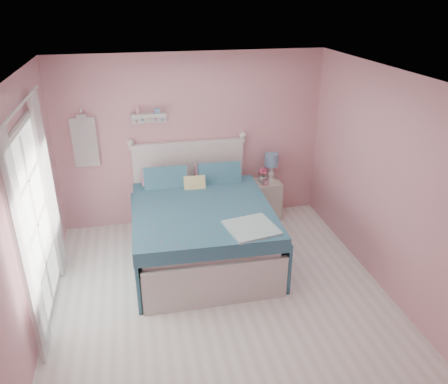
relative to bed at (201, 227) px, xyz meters
name	(u,v)px	position (x,y,z in m)	size (l,w,h in m)	color
floor	(223,304)	(0.08, -1.12, -0.43)	(4.50, 4.50, 0.00)	silver
room_shell	(223,181)	(0.08, -1.12, 1.16)	(4.50, 4.50, 4.50)	pink
bed	(201,227)	(0.00, 0.00, 0.00)	(1.82, 2.28, 1.31)	silver
nightstand	(266,199)	(1.21, 0.90, -0.12)	(0.43, 0.42, 0.62)	beige
table_lamp	(271,162)	(1.29, 0.96, 0.49)	(0.22, 0.22, 0.44)	white
vase	(263,178)	(1.14, 0.90, 0.26)	(0.13, 0.13, 0.14)	silver
teacup	(265,182)	(1.15, 0.78, 0.23)	(0.11, 0.11, 0.08)	#CB889A
roses	(263,172)	(1.14, 0.90, 0.37)	(0.14, 0.11, 0.12)	#E24D7A
wall_shelf	(149,116)	(-0.55, 1.07, 1.31)	(0.50, 0.15, 0.25)	silver
hanging_dress	(85,142)	(-1.48, 1.06, 0.97)	(0.34, 0.03, 0.72)	white
french_door	(36,225)	(-1.90, -0.72, 0.65)	(0.04, 1.32, 2.16)	silver
curtain_near	(25,254)	(-1.84, -1.46, 0.75)	(0.04, 0.40, 2.32)	white
curtain_far	(49,188)	(-1.84, 0.02, 0.75)	(0.04, 0.40, 2.32)	white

